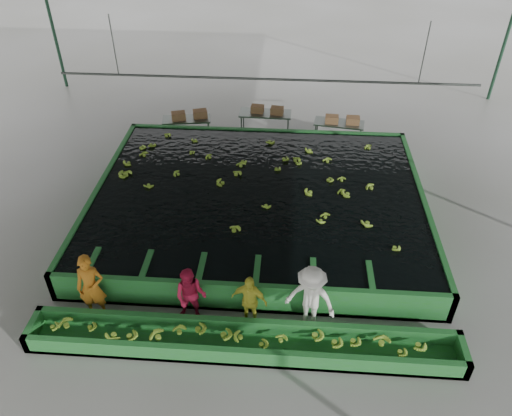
# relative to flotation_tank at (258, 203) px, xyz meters

# --- Properties ---
(ground) EXTENTS (80.00, 80.00, 0.00)m
(ground) POSITION_rel_flotation_tank_xyz_m (0.00, -1.50, -0.45)
(ground) COLOR gray
(ground) RESTS_ON ground
(shed_roof) EXTENTS (20.00, 22.00, 0.04)m
(shed_roof) POSITION_rel_flotation_tank_xyz_m (0.00, -1.50, 4.55)
(shed_roof) COLOR gray
(shed_roof) RESTS_ON shed_posts
(shed_posts) EXTENTS (20.00, 22.00, 5.00)m
(shed_posts) POSITION_rel_flotation_tank_xyz_m (0.00, -1.50, 2.05)
(shed_posts) COLOR #1D412C
(shed_posts) RESTS_ON ground
(flotation_tank) EXTENTS (10.00, 8.00, 0.90)m
(flotation_tank) POSITION_rel_flotation_tank_xyz_m (0.00, 0.00, 0.00)
(flotation_tank) COLOR #236E2D
(flotation_tank) RESTS_ON ground
(tank_water) EXTENTS (9.70, 7.70, 0.00)m
(tank_water) POSITION_rel_flotation_tank_xyz_m (0.00, -0.00, 0.40)
(tank_water) COLOR black
(tank_water) RESTS_ON flotation_tank
(sorting_trough) EXTENTS (10.00, 1.00, 0.50)m
(sorting_trough) POSITION_rel_flotation_tank_xyz_m (0.00, -5.10, -0.20)
(sorting_trough) COLOR #236E2D
(sorting_trough) RESTS_ON ground
(cableway_rail) EXTENTS (0.08, 0.08, 14.00)m
(cableway_rail) POSITION_rel_flotation_tank_xyz_m (0.00, 3.50, 2.55)
(cableway_rail) COLOR #59605B
(cableway_rail) RESTS_ON shed_roof
(rail_hanger_left) EXTENTS (0.04, 0.04, 2.00)m
(rail_hanger_left) POSITION_rel_flotation_tank_xyz_m (-5.00, 3.50, 3.55)
(rail_hanger_left) COLOR #59605B
(rail_hanger_left) RESTS_ON shed_roof
(rail_hanger_right) EXTENTS (0.04, 0.04, 2.00)m
(rail_hanger_right) POSITION_rel_flotation_tank_xyz_m (5.00, 3.50, 3.55)
(rail_hanger_right) COLOR #59605B
(rail_hanger_right) RESTS_ON shed_roof
(worker_a) EXTENTS (0.72, 0.52, 1.85)m
(worker_a) POSITION_rel_flotation_tank_xyz_m (-3.70, -4.30, 0.47)
(worker_a) COLOR #BA6B18
(worker_a) RESTS_ON ground
(worker_b) EXTENTS (0.80, 0.63, 1.60)m
(worker_b) POSITION_rel_flotation_tank_xyz_m (-1.31, -4.30, 0.35)
(worker_b) COLOR #B5173A
(worker_b) RESTS_ON ground
(worker_c) EXTENTS (0.94, 0.54, 1.50)m
(worker_c) POSITION_rel_flotation_tank_xyz_m (0.08, -4.30, 0.30)
(worker_c) COLOR yellow
(worker_c) RESTS_ON ground
(worker_d) EXTENTS (1.35, 1.02, 1.86)m
(worker_d) POSITION_rel_flotation_tank_xyz_m (1.51, -4.30, 0.48)
(worker_d) COLOR white
(worker_d) RESTS_ON ground
(packing_table_left) EXTENTS (1.91, 1.00, 0.83)m
(packing_table_left) POSITION_rel_flotation_tank_xyz_m (-3.08, 4.69, -0.04)
(packing_table_left) COLOR #59605B
(packing_table_left) RESTS_ON ground
(packing_table_mid) EXTENTS (2.01, 0.85, 0.91)m
(packing_table_mid) POSITION_rel_flotation_tank_xyz_m (-0.10, 5.25, 0.00)
(packing_table_mid) COLOR #59605B
(packing_table_mid) RESTS_ON ground
(packing_table_right) EXTENTS (1.94, 1.01, 0.84)m
(packing_table_right) POSITION_rel_flotation_tank_xyz_m (2.72, 4.77, -0.03)
(packing_table_right) COLOR #59605B
(packing_table_right) RESTS_ON ground
(box_stack_left) EXTENTS (1.39, 0.75, 0.29)m
(box_stack_left) POSITION_rel_flotation_tank_xyz_m (-2.96, 4.72, 0.38)
(box_stack_left) COLOR brown
(box_stack_left) RESTS_ON packing_table_left
(box_stack_mid) EXTENTS (1.28, 0.49, 0.27)m
(box_stack_mid) POSITION_rel_flotation_tank_xyz_m (-0.03, 5.24, 0.46)
(box_stack_mid) COLOR brown
(box_stack_mid) RESTS_ON packing_table_mid
(box_stack_right) EXTENTS (1.28, 0.41, 0.27)m
(box_stack_right) POSITION_rel_flotation_tank_xyz_m (2.82, 4.73, 0.39)
(box_stack_right) COLOR brown
(box_stack_right) RESTS_ON packing_table_right
(floating_bananas) EXTENTS (8.16, 5.57, 0.11)m
(floating_bananas) POSITION_rel_flotation_tank_xyz_m (0.00, 0.80, 0.40)
(floating_bananas) COLOR #8AB72F
(floating_bananas) RESTS_ON tank_water
(trough_bananas) EXTENTS (9.27, 0.62, 0.12)m
(trough_bananas) POSITION_rel_flotation_tank_xyz_m (0.00, -5.10, -0.05)
(trough_bananas) COLOR #8AB72F
(trough_bananas) RESTS_ON sorting_trough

